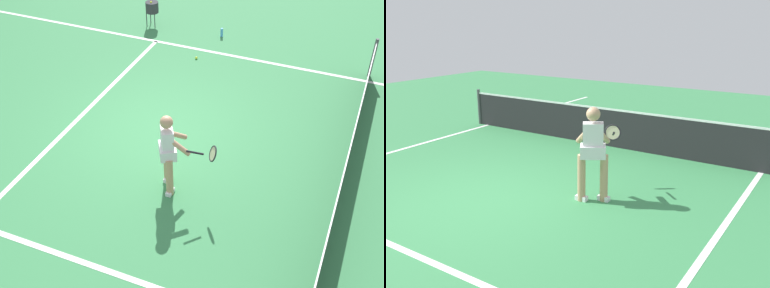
{
  "view_description": "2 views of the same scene",
  "coord_description": "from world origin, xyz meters",
  "views": [
    {
      "loc": [
        7.52,
        3.81,
        6.24
      ],
      "look_at": [
        1.13,
        1.21,
        0.78
      ],
      "focal_mm": 46.99,
      "sensor_mm": 36.0,
      "label": 1
    },
    {
      "loc": [
        4.86,
        -4.71,
        2.87
      ],
      "look_at": [
        1.03,
        1.26,
        0.8
      ],
      "focal_mm": 40.63,
      "sensor_mm": 36.0,
      "label": 2
    }
  ],
  "objects": [
    {
      "name": "service_line_marking",
      "position": [
        0.0,
        -1.75,
        0.0
      ],
      "size": [
        7.16,
        0.1,
        0.01
      ],
      "primitive_type": "cube",
      "color": "white",
      "rests_on": "ground"
    },
    {
      "name": "tennis_player",
      "position": [
        1.52,
        0.95,
        0.85
      ],
      "size": [
        0.68,
        1.14,
        1.55
      ],
      "color": "tan",
      "rests_on": "ground"
    },
    {
      "name": "sideline_left_marking",
      "position": [
        -3.58,
        0.0,
        0.0
      ],
      "size": [
        0.1,
        18.06,
        0.01
      ],
      "primitive_type": "cube",
      "color": "white",
      "rests_on": "ground"
    },
    {
      "name": "sideline_right_marking",
      "position": [
        3.58,
        0.0,
        0.0
      ],
      "size": [
        0.1,
        18.06,
        0.01
      ],
      "primitive_type": "cube",
      "color": "white",
      "rests_on": "ground"
    },
    {
      "name": "ground_plane",
      "position": [
        0.0,
        0.0,
        0.0
      ],
      "size": [
        26.08,
        26.08,
        0.0
      ],
      "primitive_type": "plane",
      "color": "#38844C"
    },
    {
      "name": "water_bottle",
      "position": [
        -4.52,
        -0.21,
        0.12
      ],
      "size": [
        0.07,
        0.07,
        0.24
      ],
      "primitive_type": "cylinder",
      "color": "#4C9EE5",
      "rests_on": "ground"
    },
    {
      "name": "tennis_ball_mid",
      "position": [
        -3.07,
        -0.38,
        0.03
      ],
      "size": [
        0.07,
        0.07,
        0.07
      ],
      "primitive_type": "sphere",
      "color": "#D1E533",
      "rests_on": "ground"
    },
    {
      "name": "ball_hopper",
      "position": [
        -4.44,
        -2.26,
        0.55
      ],
      "size": [
        0.36,
        0.36,
        0.74
      ],
      "color": "#333338",
      "rests_on": "ground"
    },
    {
      "name": "court_net",
      "position": [
        0.0,
        3.8,
        0.45
      ],
      "size": [
        7.84,
        0.08,
        0.97
      ],
      "color": "#4C4C51",
      "rests_on": "ground"
    }
  ]
}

